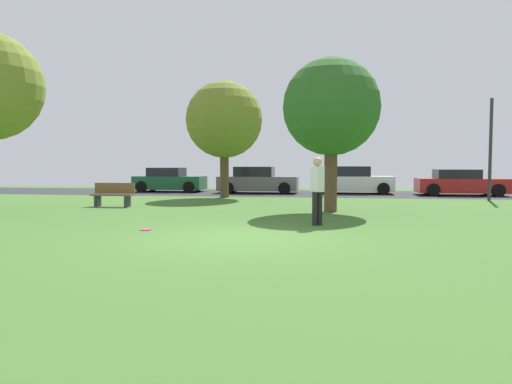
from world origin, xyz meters
TOP-DOWN VIEW (x-y plane):
  - ground_plane at (0.00, 0.00)m, footprint 44.00×44.00m
  - road_strip at (0.00, 16.00)m, footprint 44.00×6.40m
  - oak_tree_center at (1.97, 6.19)m, footprint 3.28×3.28m
  - maple_tree_near at (-3.12, 12.26)m, footprint 3.68×3.68m
  - person_thrower at (1.63, 2.46)m, footprint 0.37×0.39m
  - frisbee_disc at (-2.48, 0.88)m, footprint 0.27×0.27m
  - parked_car_green at (-7.36, 16.38)m, footprint 4.02×2.00m
  - parked_car_grey at (-2.07, 15.89)m, footprint 4.39×2.00m
  - parked_car_white at (3.24, 16.33)m, footprint 4.05×2.03m
  - parked_car_red at (8.54, 15.62)m, footprint 4.36×2.08m
  - park_bench at (-6.18, 6.75)m, footprint 1.60×0.45m
  - street_lamp_post at (8.91, 12.20)m, footprint 0.14×0.14m

SIDE VIEW (x-z plane):
  - ground_plane at x=0.00m, z-range 0.00..0.00m
  - road_strip at x=0.00m, z-range 0.00..0.01m
  - frisbee_disc at x=-2.48m, z-range 0.00..0.03m
  - park_bench at x=-6.18m, z-range 0.01..0.91m
  - parked_car_red at x=8.54m, z-range -0.05..1.29m
  - parked_car_green at x=-7.36m, z-range -0.05..1.35m
  - parked_car_grey at x=-2.07m, z-range -0.06..1.41m
  - parked_car_white at x=3.24m, z-range -0.06..1.43m
  - person_thrower at x=1.63m, z-range 0.11..1.90m
  - street_lamp_post at x=8.91m, z-range 0.00..4.50m
  - oak_tree_center at x=1.97m, z-range 0.92..6.10m
  - maple_tree_near at x=-3.12m, z-range 0.93..6.52m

